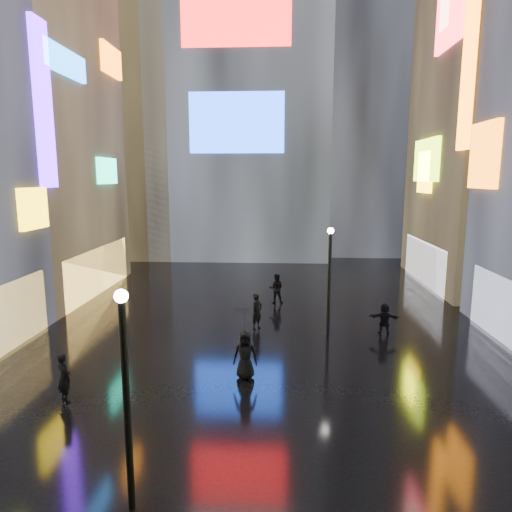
{
  "coord_description": "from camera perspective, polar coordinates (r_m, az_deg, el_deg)",
  "views": [
    {
      "loc": [
        0.8,
        -2.57,
        7.55
      ],
      "look_at": [
        0.0,
        12.0,
        5.0
      ],
      "focal_mm": 32.0,
      "sensor_mm": 36.0,
      "label": 1
    }
  ],
  "objects": [
    {
      "name": "umbrella_2",
      "position": [
        17.04,
        -1.38,
        -7.95
      ],
      "size": [
        1.42,
        1.43,
        0.95
      ],
      "primitive_type": "imported",
      "rotation": [
        0.0,
        0.0,
        0.54
      ],
      "color": "black",
      "rests_on": "pedestrian_4"
    },
    {
      "name": "tower_flank_right",
      "position": [
        50.15,
        13.35,
        20.53
      ],
      "size": [
        12.0,
        12.0,
        34.0
      ],
      "primitive_type": "cube",
      "color": "black",
      "rests_on": "ground"
    },
    {
      "name": "pedestrian_8",
      "position": [
        17.21,
        -22.87,
        -13.8
      ],
      "size": [
        0.74,
        0.7,
        1.71
      ],
      "primitive_type": "imported",
      "rotation": [
        0.0,
        0.0,
        2.49
      ],
      "color": "black",
      "rests_on": "ground"
    },
    {
      "name": "pedestrian_7",
      "position": [
        27.55,
        2.55,
        -4.08
      ],
      "size": [
        0.9,
        0.72,
        1.78
      ],
      "primitive_type": "imported",
      "rotation": [
        0.0,
        0.0,
        3.09
      ],
      "color": "black",
      "rests_on": "ground"
    },
    {
      "name": "building_left_far",
      "position": [
        33.31,
        -28.13,
        14.7
      ],
      "size": [
        10.28,
        12.0,
        22.0
      ],
      "color": "black",
      "rests_on": "ground"
    },
    {
      "name": "pedestrian_5",
      "position": [
        23.04,
        15.76,
        -7.58
      ],
      "size": [
        1.48,
        0.66,
        1.54
      ],
      "primitive_type": "imported",
      "rotation": [
        0.0,
        0.0,
        3.0
      ],
      "color": "black",
      "rests_on": "ground"
    },
    {
      "name": "pedestrian_4",
      "position": [
        17.52,
        -1.36,
        -12.3
      ],
      "size": [
        0.91,
        0.6,
        1.85
      ],
      "primitive_type": "imported",
      "rotation": [
        0.0,
        0.0,
        0.01
      ],
      "color": "black",
      "rests_on": "ground"
    },
    {
      "name": "building_right_far",
      "position": [
        36.5,
        29.36,
        18.84
      ],
      "size": [
        10.28,
        12.0,
        28.0
      ],
      "color": "black",
      "rests_on": "ground"
    },
    {
      "name": "pedestrian_6",
      "position": [
        22.92,
        0.13,
        -6.94
      ],
      "size": [
        0.75,
        0.78,
        1.8
      ],
      "primitive_type": "imported",
      "rotation": [
        0.0,
        0.0,
        0.9
      ],
      "color": "black",
      "rests_on": "ground"
    },
    {
      "name": "tower_main",
      "position": [
        48.59,
        -1.63,
        25.99
      ],
      "size": [
        16.0,
        14.2,
        42.0
      ],
      "color": "black",
      "rests_on": "ground"
    },
    {
      "name": "lamp_far",
      "position": [
        21.9,
        9.16,
        -2.35
      ],
      "size": [
        0.3,
        0.3,
        5.2
      ],
      "color": "black",
      "rests_on": "ground"
    },
    {
      "name": "lamp_near",
      "position": [
        10.82,
        -15.94,
        -15.69
      ],
      "size": [
        0.3,
        0.3,
        5.2
      ],
      "color": "black",
      "rests_on": "ground"
    },
    {
      "name": "tower_flank_left",
      "position": [
        47.27,
        -15.77,
        16.18
      ],
      "size": [
        10.0,
        10.0,
        26.0
      ],
      "primitive_type": "cube",
      "color": "black",
      "rests_on": "ground"
    },
    {
      "name": "ground",
      "position": [
        23.81,
        1.07,
        -8.57
      ],
      "size": [
        140.0,
        140.0,
        0.0
      ],
      "primitive_type": "plane",
      "color": "black",
      "rests_on": "ground"
    }
  ]
}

